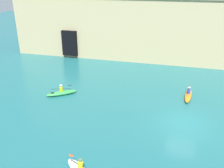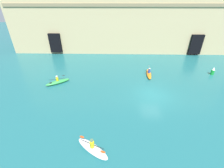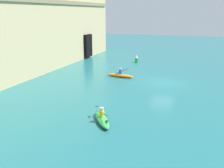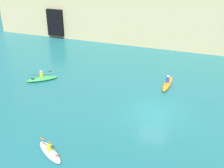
% 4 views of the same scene
% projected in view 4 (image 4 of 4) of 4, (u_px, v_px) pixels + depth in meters
% --- Properties ---
extents(ground_plane, '(120.00, 120.00, 0.00)m').
position_uv_depth(ground_plane, '(154.00, 112.00, 27.46)').
color(ground_plane, '#1E6066').
extents(kayak_green, '(3.00, 2.45, 1.12)m').
position_uv_depth(kayak_green, '(42.00, 79.00, 32.55)').
color(kayak_green, green).
rests_on(kayak_green, ground).
extents(kayak_orange, '(0.95, 3.39, 1.23)m').
position_uv_depth(kayak_orange, '(168.00, 84.00, 31.61)').
color(kayak_orange, orange).
rests_on(kayak_orange, ground).
extents(kayak_white, '(2.82, 2.35, 1.15)m').
position_uv_depth(kayak_white, '(50.00, 152.00, 22.55)').
color(kayak_white, white).
rests_on(kayak_white, ground).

